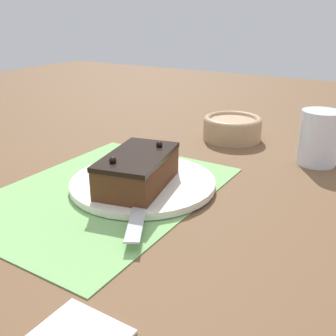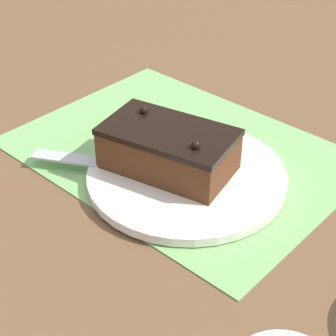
% 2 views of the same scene
% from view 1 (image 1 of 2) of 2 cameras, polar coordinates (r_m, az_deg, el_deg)
% --- Properties ---
extents(ground_plane, '(3.00, 3.00, 0.00)m').
position_cam_1_polar(ground_plane, '(0.72, -9.16, -3.49)').
color(ground_plane, brown).
extents(placemat_woven, '(0.46, 0.34, 0.00)m').
position_cam_1_polar(placemat_woven, '(0.72, -9.17, -3.34)').
color(placemat_woven, '#7AB266').
rests_on(placemat_woven, ground_plane).
extents(cake_plate, '(0.27, 0.27, 0.01)m').
position_cam_1_polar(cake_plate, '(0.72, -3.65, -2.12)').
color(cake_plate, white).
rests_on(cake_plate, placemat_woven).
extents(chocolate_cake, '(0.19, 0.13, 0.07)m').
position_cam_1_polar(chocolate_cake, '(0.69, -4.40, -0.26)').
color(chocolate_cake, '#512D19').
rests_on(chocolate_cake, cake_plate).
extents(serving_knife, '(0.22, 0.14, 0.01)m').
position_cam_1_polar(serving_knife, '(0.67, -3.65, -3.13)').
color(serving_knife, '#472D19').
rests_on(serving_knife, cake_plate).
extents(drinking_glass, '(0.08, 0.08, 0.11)m').
position_cam_1_polar(drinking_glass, '(0.88, 21.04, 4.12)').
color(drinking_glass, white).
rests_on(drinking_glass, ground_plane).
extents(small_bowl, '(0.15, 0.15, 0.06)m').
position_cam_1_polar(small_bowl, '(1.01, 9.31, 5.85)').
color(small_bowl, tan).
rests_on(small_bowl, ground_plane).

